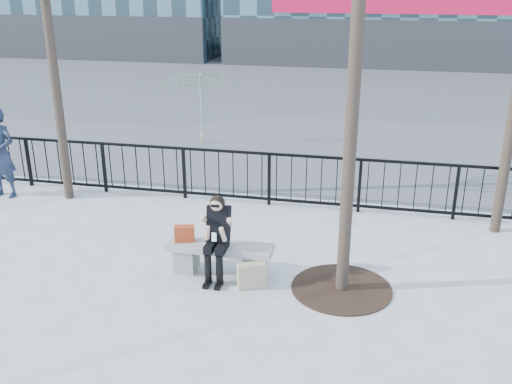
# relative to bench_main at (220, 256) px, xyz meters

# --- Properties ---
(ground) EXTENTS (120.00, 120.00, 0.00)m
(ground) POSITION_rel_bench_main_xyz_m (0.00, 0.00, -0.30)
(ground) COLOR #9C9C97
(ground) RESTS_ON ground
(street_surface) EXTENTS (60.00, 23.00, 0.01)m
(street_surface) POSITION_rel_bench_main_xyz_m (0.00, 15.00, -0.30)
(street_surface) COLOR #474747
(street_surface) RESTS_ON ground
(railing) EXTENTS (14.00, 0.06, 1.10)m
(railing) POSITION_rel_bench_main_xyz_m (0.00, 3.00, 0.25)
(railing) COLOR black
(railing) RESTS_ON ground
(tree_grate) EXTENTS (1.50, 1.50, 0.02)m
(tree_grate) POSITION_rel_bench_main_xyz_m (1.90, -0.10, -0.29)
(tree_grate) COLOR black
(tree_grate) RESTS_ON ground
(bench_main) EXTENTS (1.65, 0.46, 0.49)m
(bench_main) POSITION_rel_bench_main_xyz_m (0.00, 0.00, 0.00)
(bench_main) COLOR slate
(bench_main) RESTS_ON ground
(seated_woman) EXTENTS (0.50, 0.64, 1.34)m
(seated_woman) POSITION_rel_bench_main_xyz_m (0.00, -0.16, 0.37)
(seated_woman) COLOR black
(seated_woman) RESTS_ON ground
(handbag) EXTENTS (0.34, 0.22, 0.25)m
(handbag) POSITION_rel_bench_main_xyz_m (-0.58, 0.02, 0.32)
(handbag) COLOR #B73616
(handbag) RESTS_ON bench_main
(shopping_bag) EXTENTS (0.45, 0.31, 0.40)m
(shopping_bag) POSITION_rel_bench_main_xyz_m (0.58, -0.34, -0.10)
(shopping_bag) COLOR tan
(shopping_bag) RESTS_ON ground
(standing_man) EXTENTS (0.71, 0.49, 1.89)m
(standing_man) POSITION_rel_bench_main_xyz_m (-5.35, 2.32, 0.65)
(standing_man) COLOR black
(standing_man) RESTS_ON ground
(vendor_umbrella) EXTENTS (2.64, 2.67, 2.02)m
(vendor_umbrella) POSITION_rel_bench_main_xyz_m (-2.51, 7.06, 0.71)
(vendor_umbrella) COLOR yellow
(vendor_umbrella) RESTS_ON ground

